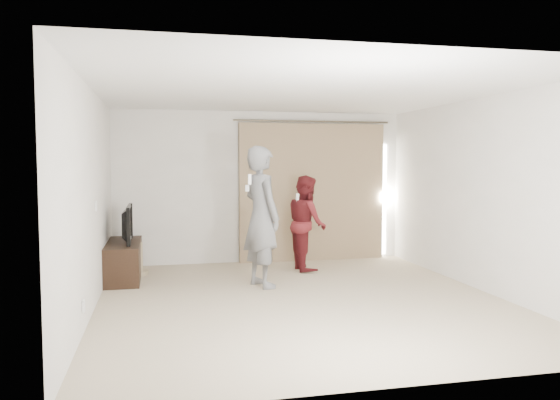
% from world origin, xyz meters
% --- Properties ---
extents(floor, '(5.50, 5.50, 0.00)m').
position_xyz_m(floor, '(0.00, 0.00, 0.00)').
color(floor, tan).
rests_on(floor, ground).
extents(wall_back, '(5.00, 0.04, 2.60)m').
position_xyz_m(wall_back, '(0.00, 2.75, 1.30)').
color(wall_back, white).
rests_on(wall_back, ground).
extents(wall_left, '(0.04, 5.50, 2.60)m').
position_xyz_m(wall_left, '(-2.50, -0.00, 1.30)').
color(wall_left, white).
rests_on(wall_left, ground).
extents(ceiling, '(5.00, 5.50, 0.01)m').
position_xyz_m(ceiling, '(0.00, 0.00, 2.60)').
color(ceiling, white).
rests_on(ceiling, wall_back).
extents(curtain, '(2.80, 0.11, 2.46)m').
position_xyz_m(curtain, '(0.91, 2.68, 1.20)').
color(curtain, '#A28463').
rests_on(curtain, ground).
extents(tv_console, '(0.49, 1.43, 0.55)m').
position_xyz_m(tv_console, '(-2.27, 1.78, 0.27)').
color(tv_console, black).
rests_on(tv_console, ground).
extents(tv, '(0.13, 0.95, 0.55)m').
position_xyz_m(tv, '(-2.27, 1.78, 0.82)').
color(tv, black).
rests_on(tv, tv_console).
extents(scratching_post, '(0.37, 0.37, 0.50)m').
position_xyz_m(scratching_post, '(-2.10, 2.05, 0.20)').
color(scratching_post, tan).
rests_on(scratching_post, ground).
extents(person_man, '(0.69, 0.83, 1.95)m').
position_xyz_m(person_man, '(-0.35, 0.86, 0.98)').
color(person_man, slate).
rests_on(person_man, ground).
extents(person_woman, '(0.60, 0.76, 1.52)m').
position_xyz_m(person_woman, '(0.57, 1.87, 0.76)').
color(person_woman, maroon).
rests_on(person_woman, ground).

